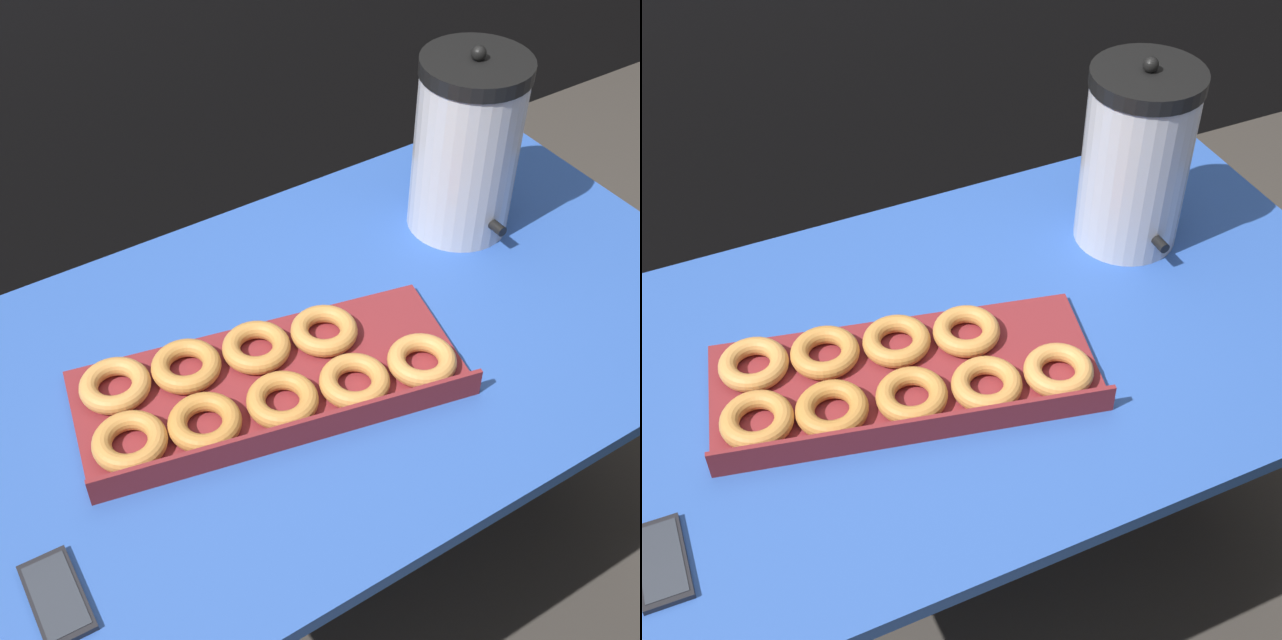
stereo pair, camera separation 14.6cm
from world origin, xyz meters
TOP-DOWN VIEW (x-y plane):
  - ground_plane at (0.00, 0.00)m, footprint 12.00×12.00m
  - folding_table at (0.00, 0.00)m, footprint 1.38×0.83m
  - donut_box at (-0.18, -0.04)m, footprint 0.66×0.39m
  - coffee_urn at (0.36, 0.14)m, footprint 0.20×0.23m
  - cell_phone at (-0.59, -0.21)m, footprint 0.07×0.14m

SIDE VIEW (x-z plane):
  - ground_plane at x=0.00m, z-range 0.00..0.00m
  - folding_table at x=0.00m, z-range 0.31..1.03m
  - cell_phone at x=-0.59m, z-range 0.71..0.73m
  - donut_box at x=-0.18m, z-range 0.71..0.76m
  - coffee_urn at x=0.36m, z-range 0.70..1.07m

